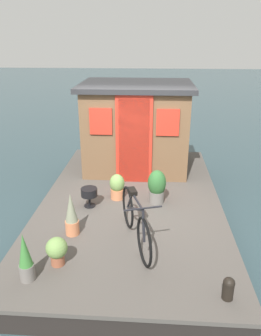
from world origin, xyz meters
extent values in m
plane|color=#2D4247|center=(0.00, 0.00, 0.00)|extent=(60.00, 60.00, 0.00)
cube|color=#4C4742|center=(0.00, 0.00, 0.38)|extent=(5.51, 3.22, 0.06)
cube|color=black|center=(0.00, 0.00, 0.18)|extent=(5.40, 3.16, 0.35)
cube|color=brown|center=(1.66, 0.00, 1.30)|extent=(1.66, 2.16, 1.77)
cube|color=#28282B|center=(1.66, 0.00, 2.23)|extent=(1.86, 2.36, 0.10)
cube|color=#19334C|center=(0.81, 0.00, 1.26)|extent=(0.04, 0.60, 1.70)
cube|color=red|center=(0.80, 0.00, 1.31)|extent=(0.03, 0.72, 1.80)
cube|color=red|center=(0.81, -0.65, 1.66)|extent=(0.03, 0.44, 0.52)
cube|color=red|center=(0.81, 0.65, 1.66)|extent=(0.03, 0.44, 0.52)
torus|color=black|center=(-1.82, -0.29, 0.74)|extent=(0.64, 0.23, 0.65)
torus|color=black|center=(-0.90, -0.01, 0.74)|extent=(0.64, 0.23, 0.65)
cylinder|color=black|center=(-1.32, -0.13, 0.95)|extent=(0.87, 0.30, 0.45)
cylinder|color=black|center=(-1.47, -0.18, 1.14)|extent=(0.56, 0.20, 0.06)
cylinder|color=black|center=(-1.05, -0.05, 0.93)|extent=(0.33, 0.13, 0.41)
cylinder|color=black|center=(-1.78, -0.28, 0.95)|extent=(0.12, 0.07, 0.42)
cube|color=black|center=(-1.19, -0.10, 1.15)|extent=(0.22, 0.15, 0.06)
cylinder|color=black|center=(-1.74, -0.26, 1.19)|extent=(0.17, 0.48, 0.02)
cylinder|color=slate|center=(-0.08, -0.46, 0.52)|extent=(0.27, 0.27, 0.22)
ellipsoid|color=#2D602D|center=(-0.08, -0.46, 0.79)|extent=(0.32, 0.32, 0.47)
cylinder|color=#C6754C|center=(-1.20, 0.81, 0.52)|extent=(0.21, 0.21, 0.22)
cone|color=gray|center=(-1.20, 0.81, 0.86)|extent=(0.19, 0.19, 0.45)
cylinder|color=slate|center=(-2.23, 1.13, 0.52)|extent=(0.19, 0.19, 0.21)
cone|color=#387533|center=(-2.23, 1.13, 0.84)|extent=(0.17, 0.17, 0.44)
cylinder|color=#C6754C|center=(0.02, 0.26, 0.51)|extent=(0.24, 0.24, 0.19)
ellipsoid|color=#70934C|center=(0.02, 0.26, 0.72)|extent=(0.27, 0.27, 0.34)
cylinder|color=#935138|center=(-1.92, 0.84, 0.49)|extent=(0.18, 0.18, 0.15)
sphere|color=#70934C|center=(-1.92, 0.84, 0.66)|extent=(0.28, 0.28, 0.28)
cylinder|color=black|center=(-0.31, 0.71, 0.68)|extent=(0.28, 0.28, 0.14)
cylinder|color=black|center=(-0.31, 0.71, 0.51)|extent=(0.04, 0.04, 0.20)
cylinder|color=black|center=(-0.31, 0.71, 0.42)|extent=(0.20, 0.20, 0.02)
cylinder|color=black|center=(-2.40, -1.26, 0.52)|extent=(0.13, 0.13, 0.22)
sphere|color=black|center=(-2.40, -1.26, 0.63)|extent=(0.14, 0.14, 0.14)
camera|label=1|loc=(-5.46, -0.36, 3.22)|focal=35.68mm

